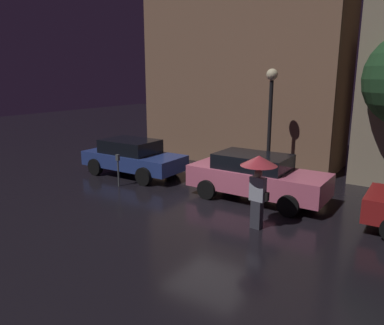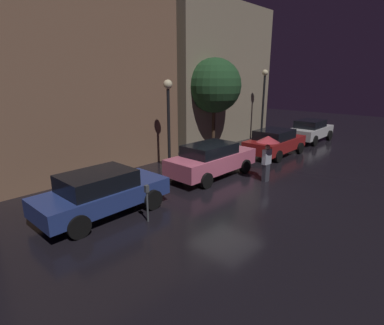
{
  "view_description": "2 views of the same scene",
  "coord_description": "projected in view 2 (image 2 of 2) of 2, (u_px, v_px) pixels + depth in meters",
  "views": [
    {
      "loc": [
        5.51,
        -9.25,
        3.95
      ],
      "look_at": [
        -0.95,
        0.23,
        1.25
      ],
      "focal_mm": 35.0,
      "sensor_mm": 36.0,
      "label": 1
    },
    {
      "loc": [
        -9.13,
        -6.68,
        4.22
      ],
      "look_at": [
        -1.69,
        0.38,
        1.32
      ],
      "focal_mm": 28.0,
      "sensor_mm": 36.0,
      "label": 2
    }
  ],
  "objects": [
    {
      "name": "building_facade_left",
      "position": [
        81.0,
        80.0,
        13.41
      ],
      "size": [
        9.03,
        3.0,
        8.24
      ],
      "color": "#8C664C",
      "rests_on": "ground"
    },
    {
      "name": "parked_car_pink",
      "position": [
        212.0,
        159.0,
        13.18
      ],
      "size": [
        4.42,
        1.89,
        1.48
      ],
      "rotation": [
        0.0,
        0.0,
        0.0
      ],
      "color": "#DB6684",
      "rests_on": "ground"
    },
    {
      "name": "street_lamp_near",
      "position": [
        168.0,
        108.0,
        13.69
      ],
      "size": [
        0.42,
        0.42,
        4.16
      ],
      "color": "black",
      "rests_on": "ground"
    },
    {
      "name": "street_tree",
      "position": [
        214.0,
        86.0,
        17.06
      ],
      "size": [
        3.08,
        3.08,
        5.35
      ],
      "color": "#473323",
      "rests_on": "ground"
    },
    {
      "name": "pedestrian_with_umbrella",
      "position": [
        268.0,
        146.0,
        12.29
      ],
      "size": [
        0.95,
        0.95,
        1.96
      ],
      "rotation": [
        0.0,
        0.0,
        3.03
      ],
      "color": "#383842",
      "rests_on": "ground"
    },
    {
      "name": "parked_car_red",
      "position": [
        275.0,
        142.0,
        16.84
      ],
      "size": [
        4.24,
        2.01,
        1.46
      ],
      "rotation": [
        0.0,
        0.0,
        0.03
      ],
      "color": "maroon",
      "rests_on": "ground"
    },
    {
      "name": "parked_car_blue",
      "position": [
        102.0,
        192.0,
        9.45
      ],
      "size": [
        4.2,
        1.95,
        1.43
      ],
      "rotation": [
        0.0,
        0.0,
        0.02
      ],
      "color": "navy",
      "rests_on": "ground"
    },
    {
      "name": "building_facade_right",
      "position": [
        216.0,
        76.0,
        19.99
      ],
      "size": [
        8.71,
        3.0,
        8.78
      ],
      "color": "gray",
      "rests_on": "ground"
    },
    {
      "name": "street_lamp_far",
      "position": [
        264.0,
        95.0,
        19.95
      ],
      "size": [
        0.39,
        0.39,
        4.76
      ],
      "color": "black",
      "rests_on": "ground"
    },
    {
      "name": "parking_meter",
      "position": [
        147.0,
        199.0,
        8.95
      ],
      "size": [
        0.12,
        0.1,
        1.17
      ],
      "color": "#4C5154",
      "rests_on": "ground"
    },
    {
      "name": "ground_plane",
      "position": [
        228.0,
        188.0,
        11.95
      ],
      "size": [
        60.0,
        60.0,
        0.0
      ],
      "primitive_type": "plane",
      "color": "black"
    },
    {
      "name": "parked_car_white",
      "position": [
        310.0,
        130.0,
        20.52
      ],
      "size": [
        4.22,
        1.88,
        1.48
      ],
      "rotation": [
        0.0,
        0.0,
        0.02
      ],
      "color": "silver",
      "rests_on": "ground"
    }
  ]
}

